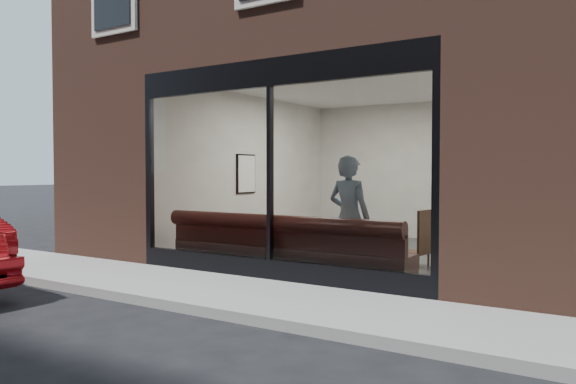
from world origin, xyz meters
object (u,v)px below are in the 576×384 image
Objects in this scene: cafe_table_right at (381,227)px; cafe_chair_right at (413,252)px; cafe_table_left at (249,221)px; banquette at (285,261)px; person at (349,217)px.

cafe_chair_right is (0.13, 1.06, -0.50)m from cafe_table_right.
cafe_chair_right is at bearing 82.98° from cafe_table_right.
banquette is at bearing -27.06° from cafe_table_left.
cafe_chair_right is at bearing -100.27° from person.
cafe_table_left is 1.00× the size of cafe_table_right.
banquette is 1.31m from cafe_table_left.
cafe_table_right is at bearing -117.13° from person.
banquette is 2.21× the size of person.
cafe_chair_right is (2.45, 1.24, -0.50)m from cafe_table_left.
banquette is 1.54m from cafe_table_right.
cafe_table_right is at bearing 90.43° from cafe_chair_right.
cafe_table_left reaches higher than cafe_chair_right.
cafe_table_right reaches higher than banquette.
cafe_chair_right is (0.43, 1.53, -0.67)m from person.
cafe_table_left is at bearing -2.43° from person.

